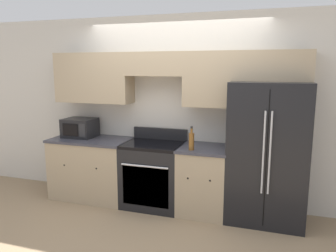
{
  "coord_description": "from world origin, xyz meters",
  "views": [
    {
      "loc": [
        1.31,
        -3.73,
        1.9
      ],
      "look_at": [
        -0.0,
        0.31,
        1.13
      ],
      "focal_mm": 35.0,
      "sensor_mm": 36.0,
      "label": 1
    }
  ],
  "objects_px": {
    "refrigerator": "(267,152)",
    "microwave": "(80,128)",
    "bottle": "(191,141)",
    "oven_range": "(153,174)"
  },
  "relations": [
    {
      "from": "refrigerator",
      "to": "microwave",
      "type": "bearing_deg",
      "value": -179.74
    },
    {
      "from": "oven_range",
      "to": "refrigerator",
      "type": "bearing_deg",
      "value": 3.02
    },
    {
      "from": "refrigerator",
      "to": "bottle",
      "type": "distance_m",
      "value": 0.95
    },
    {
      "from": "microwave",
      "to": "bottle",
      "type": "xyz_separation_m",
      "value": [
        1.75,
        -0.25,
        -0.02
      ]
    },
    {
      "from": "refrigerator",
      "to": "bottle",
      "type": "relative_size",
      "value": 5.81
    },
    {
      "from": "refrigerator",
      "to": "oven_range",
      "type": "bearing_deg",
      "value": -176.98
    },
    {
      "from": "oven_range",
      "to": "refrigerator",
      "type": "height_order",
      "value": "refrigerator"
    },
    {
      "from": "oven_range",
      "to": "microwave",
      "type": "height_order",
      "value": "microwave"
    },
    {
      "from": "refrigerator",
      "to": "microwave",
      "type": "xyz_separation_m",
      "value": [
        -2.65,
        -0.01,
        0.15
      ]
    },
    {
      "from": "bottle",
      "to": "refrigerator",
      "type": "bearing_deg",
      "value": 16.52
    }
  ]
}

